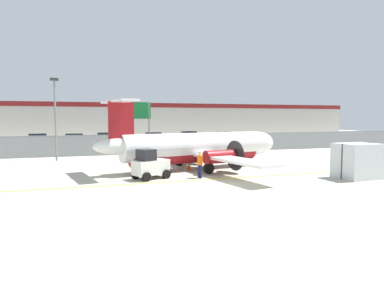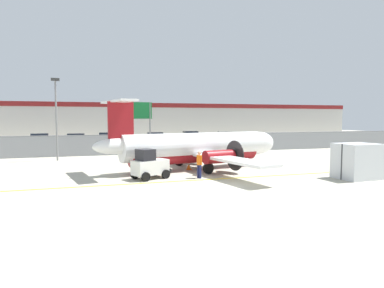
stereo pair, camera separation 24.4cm
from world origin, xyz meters
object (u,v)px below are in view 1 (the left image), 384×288
(cargo_container, at_px, (357,161))
(highway_sign, at_px, (134,115))
(parked_car_1, at_px, (73,139))
(parked_car_4, at_px, (154,138))
(traffic_cone_near_right, at_px, (165,168))
(ground_crew_worker, at_px, (200,163))
(parked_car_7, at_px, (244,138))
(parked_car_3, at_px, (145,141))
(parked_car_6, at_px, (224,137))
(traffic_cone_near_left, at_px, (189,165))
(parked_car_2, at_px, (107,138))
(commuter_airplane, at_px, (199,148))
(apron_light_pole, at_px, (55,112))
(parked_car_5, at_px, (188,136))
(baggage_tug, at_px, (150,165))
(parked_car_0, at_px, (37,139))

(cargo_container, xyz_separation_m, highway_sign, (-10.82, 20.28, 3.04))
(parked_car_1, distance_m, highway_sign, 13.47)
(parked_car_4, distance_m, highway_sign, 13.14)
(traffic_cone_near_right, bearing_deg, ground_crew_worker, -60.17)
(traffic_cone_near_right, relative_size, parked_car_7, 0.15)
(parked_car_3, distance_m, parked_car_6, 13.50)
(cargo_container, relative_size, traffic_cone_near_left, 3.89)
(cargo_container, relative_size, parked_car_2, 0.57)
(commuter_airplane, relative_size, apron_light_pole, 2.20)
(parked_car_5, bearing_deg, parked_car_7, 136.94)
(parked_car_3, xyz_separation_m, parked_car_4, (2.41, 5.78, 0.00))
(ground_crew_worker, bearing_deg, parked_car_1, 92.01)
(traffic_cone_near_right, relative_size, parked_car_5, 0.15)
(baggage_tug, relative_size, apron_light_pole, 0.35)
(commuter_airplane, height_order, traffic_cone_near_right, commuter_airplane)
(parked_car_4, bearing_deg, traffic_cone_near_right, -95.62)
(highway_sign, bearing_deg, apron_light_pole, -147.64)
(commuter_airplane, height_order, traffic_cone_near_left, commuter_airplane)
(parked_car_1, relative_size, highway_sign, 0.77)
(parked_car_3, height_order, apron_light_pole, apron_light_pole)
(traffic_cone_near_left, distance_m, parked_car_4, 25.60)
(baggage_tug, relative_size, highway_sign, 0.47)
(parked_car_0, bearing_deg, ground_crew_worker, 105.57)
(parked_car_2, xyz_separation_m, parked_car_7, (19.29, -5.44, 0.00))
(baggage_tug, xyz_separation_m, parked_car_7, (18.80, 24.34, 0.04))
(baggage_tug, distance_m, parked_car_4, 28.99)
(baggage_tug, height_order, parked_car_4, baggage_tug)
(cargo_container, xyz_separation_m, apron_light_pole, (-18.50, 15.41, 3.20))
(cargo_container, xyz_separation_m, parked_car_7, (6.45, 28.16, -0.21))
(ground_crew_worker, relative_size, parked_car_3, 0.39)
(parked_car_6, bearing_deg, parked_car_2, -2.82)
(commuter_airplane, xyz_separation_m, parked_car_2, (-4.76, 26.82, -0.71))
(traffic_cone_near_left, distance_m, parked_car_5, 29.46)
(baggage_tug, distance_m, parked_car_6, 31.55)
(baggage_tug, height_order, highway_sign, highway_sign)
(traffic_cone_near_left, xyz_separation_m, parked_car_1, (-8.41, 24.92, 0.58))
(traffic_cone_near_right, relative_size, parked_car_0, 0.15)
(parked_car_0, relative_size, parked_car_1, 1.04)
(commuter_airplane, bearing_deg, parked_car_4, 74.40)
(parked_car_0, relative_size, apron_light_pole, 0.60)
(parked_car_5, distance_m, parked_car_6, 6.00)
(commuter_airplane, bearing_deg, traffic_cone_near_right, -173.74)
(parked_car_7, bearing_deg, traffic_cone_near_right, 58.31)
(traffic_cone_near_right, height_order, parked_car_0, parked_car_0)
(traffic_cone_near_left, height_order, parked_car_0, parked_car_0)
(commuter_airplane, relative_size, parked_car_7, 3.67)
(ground_crew_worker, height_order, cargo_container, cargo_container)
(highway_sign, bearing_deg, parked_car_0, 130.76)
(commuter_airplane, relative_size, parked_car_4, 3.70)
(traffic_cone_near_left, distance_m, traffic_cone_near_right, 2.15)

